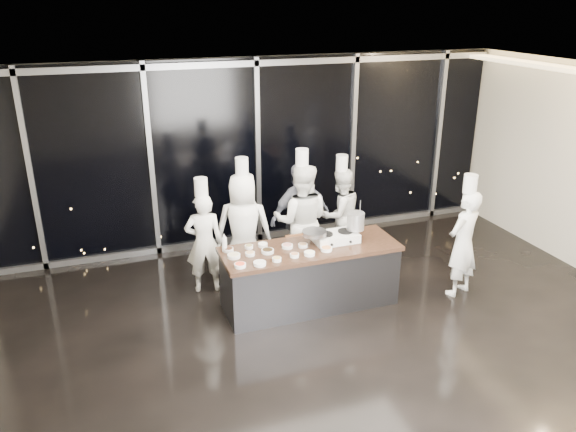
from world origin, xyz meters
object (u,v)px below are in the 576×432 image
(chef_far_left, at_px, (204,241))
(chef_side, at_px, (463,242))
(frying_pan, at_px, (314,233))
(demo_counter, at_px, (310,276))
(stock_pot, at_px, (356,221))
(chef_center, at_px, (301,220))
(guest, at_px, (300,217))
(chef_right, at_px, (340,214))
(stove, at_px, (335,237))
(chef_left, at_px, (244,227))

(chef_far_left, height_order, chef_side, chef_side)
(frying_pan, height_order, chef_side, chef_side)
(demo_counter, distance_m, stock_pot, 1.00)
(chef_center, bearing_deg, guest, -84.56)
(chef_side, bearing_deg, demo_counter, -31.18)
(chef_far_left, distance_m, chef_right, 2.35)
(stove, relative_size, guest, 0.36)
(chef_center, xyz_separation_m, chef_side, (1.98, -1.34, -0.09))
(demo_counter, xyz_separation_m, stove, (0.40, 0.07, 0.51))
(stove, bearing_deg, guest, 94.90)
(stove, bearing_deg, chef_right, 62.14)
(chef_left, height_order, chef_center, chef_center)
(demo_counter, relative_size, guest, 1.42)
(demo_counter, distance_m, chef_center, 1.07)
(chef_right, relative_size, chef_side, 0.97)
(demo_counter, xyz_separation_m, guest, (0.29, 1.18, 0.42))
(stove, distance_m, chef_left, 1.45)
(stove, distance_m, chef_center, 0.89)
(chef_left, xyz_separation_m, chef_center, (0.88, -0.11, 0.04))
(chef_left, distance_m, guest, 0.96)
(chef_side, bearing_deg, stock_pot, -38.25)
(chef_far_left, relative_size, chef_center, 0.86)
(demo_counter, distance_m, stove, 0.65)
(chef_far_left, xyz_separation_m, chef_left, (0.63, 0.13, 0.09))
(guest, bearing_deg, frying_pan, 71.10)
(stove, bearing_deg, chef_center, 100.87)
(chef_far_left, height_order, chef_left, chef_left)
(frying_pan, xyz_separation_m, chef_left, (-0.74, 0.98, -0.20))
(guest, bearing_deg, chef_side, 132.54)
(chef_far_left, relative_size, chef_right, 0.98)
(chef_left, bearing_deg, stove, 157.56)
(chef_far_left, distance_m, chef_left, 0.65)
(demo_counter, distance_m, chef_right, 1.69)
(stove, relative_size, frying_pan, 1.04)
(stock_pot, relative_size, chef_side, 0.13)
(chef_left, distance_m, chef_right, 1.71)
(demo_counter, bearing_deg, chef_far_left, 144.27)
(stock_pot, xyz_separation_m, chef_far_left, (-2.00, 0.86, -0.38))
(stock_pot, xyz_separation_m, chef_right, (0.33, 1.23, -0.38))
(chef_far_left, xyz_separation_m, chef_center, (1.51, 0.01, 0.12))
(frying_pan, height_order, guest, guest)
(guest, bearing_deg, stove, 87.66)
(stove, relative_size, chef_left, 0.32)
(chef_far_left, bearing_deg, guest, -162.26)
(frying_pan, distance_m, guest, 1.14)
(demo_counter, distance_m, chef_far_left, 1.62)
(chef_right, xyz_separation_m, chef_side, (1.17, -1.70, 0.04))
(chef_left, bearing_deg, frying_pan, 147.45)
(frying_pan, relative_size, stock_pot, 2.42)
(chef_center, relative_size, chef_right, 1.14)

